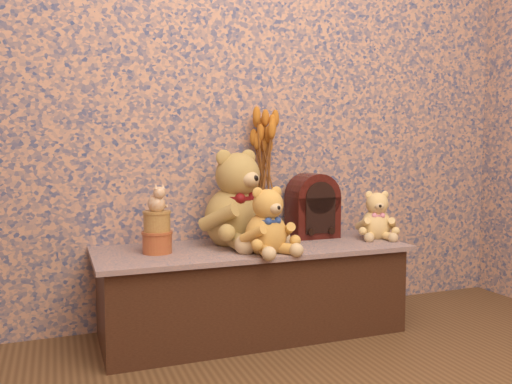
{
  "coord_description": "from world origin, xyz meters",
  "views": [
    {
      "loc": [
        -0.79,
        -0.87,
        0.82
      ],
      "look_at": [
        0.0,
        1.2,
        0.63
      ],
      "focal_mm": 37.15,
      "sensor_mm": 36.0,
      "label": 1
    }
  ],
  "objects_px": {
    "teddy_small": "(376,213)",
    "ceramic_vase": "(264,219)",
    "cathedral_radio": "(312,205)",
    "teddy_medium": "(266,217)",
    "teddy_large": "(235,194)",
    "cat_figurine": "(157,197)",
    "biscuit_tin_lower": "(157,243)"
  },
  "relations": [
    {
      "from": "teddy_small",
      "to": "ceramic_vase",
      "type": "distance_m",
      "value": 0.53
    },
    {
      "from": "cathedral_radio",
      "to": "teddy_medium",
      "type": "bearing_deg",
      "value": -141.89
    },
    {
      "from": "teddy_medium",
      "to": "teddy_small",
      "type": "bearing_deg",
      "value": 0.54
    },
    {
      "from": "teddy_large",
      "to": "cat_figurine",
      "type": "bearing_deg",
      "value": 169.5
    },
    {
      "from": "teddy_large",
      "to": "biscuit_tin_lower",
      "type": "relative_size",
      "value": 3.79
    },
    {
      "from": "biscuit_tin_lower",
      "to": "teddy_small",
      "type": "bearing_deg",
      "value": -0.76
    },
    {
      "from": "teddy_medium",
      "to": "teddy_small",
      "type": "relative_size",
      "value": 1.2
    },
    {
      "from": "cathedral_radio",
      "to": "biscuit_tin_lower",
      "type": "relative_size",
      "value": 2.58
    },
    {
      "from": "teddy_small",
      "to": "cat_figurine",
      "type": "height_order",
      "value": "cat_figurine"
    },
    {
      "from": "teddy_medium",
      "to": "ceramic_vase",
      "type": "height_order",
      "value": "teddy_medium"
    },
    {
      "from": "ceramic_vase",
      "to": "teddy_small",
      "type": "bearing_deg",
      "value": -21.29
    },
    {
      "from": "ceramic_vase",
      "to": "cat_figurine",
      "type": "distance_m",
      "value": 0.58
    },
    {
      "from": "teddy_medium",
      "to": "cat_figurine",
      "type": "height_order",
      "value": "teddy_medium"
    },
    {
      "from": "teddy_medium",
      "to": "teddy_large",
      "type": "bearing_deg",
      "value": 92.91
    },
    {
      "from": "teddy_large",
      "to": "ceramic_vase",
      "type": "distance_m",
      "value": 0.25
    },
    {
      "from": "cathedral_radio",
      "to": "biscuit_tin_lower",
      "type": "distance_m",
      "value": 0.78
    },
    {
      "from": "cathedral_radio",
      "to": "ceramic_vase",
      "type": "xyz_separation_m",
      "value": [
        -0.23,
        0.05,
        -0.06
      ]
    },
    {
      "from": "teddy_large",
      "to": "biscuit_tin_lower",
      "type": "height_order",
      "value": "teddy_large"
    },
    {
      "from": "teddy_large",
      "to": "cathedral_radio",
      "type": "xyz_separation_m",
      "value": [
        0.41,
        0.05,
        -0.07
      ]
    },
    {
      "from": "ceramic_vase",
      "to": "biscuit_tin_lower",
      "type": "height_order",
      "value": "ceramic_vase"
    },
    {
      "from": "teddy_large",
      "to": "cat_figurine",
      "type": "relative_size",
      "value": 3.89
    },
    {
      "from": "biscuit_tin_lower",
      "to": "cat_figurine",
      "type": "xyz_separation_m",
      "value": [
        0.0,
        0.0,
        0.18
      ]
    },
    {
      "from": "ceramic_vase",
      "to": "biscuit_tin_lower",
      "type": "relative_size",
      "value": 1.55
    },
    {
      "from": "teddy_medium",
      "to": "biscuit_tin_lower",
      "type": "relative_size",
      "value": 2.45
    },
    {
      "from": "teddy_small",
      "to": "ceramic_vase",
      "type": "xyz_separation_m",
      "value": [
        -0.49,
        0.19,
        -0.03
      ]
    },
    {
      "from": "teddy_small",
      "to": "cathedral_radio",
      "type": "xyz_separation_m",
      "value": [
        -0.27,
        0.14,
        0.03
      ]
    },
    {
      "from": "teddy_medium",
      "to": "cat_figurine",
      "type": "bearing_deg",
      "value": 148.28
    },
    {
      "from": "teddy_small",
      "to": "biscuit_tin_lower",
      "type": "relative_size",
      "value": 2.03
    },
    {
      "from": "teddy_large",
      "to": "cat_figurine",
      "type": "height_order",
      "value": "teddy_large"
    },
    {
      "from": "teddy_medium",
      "to": "ceramic_vase",
      "type": "distance_m",
      "value": 0.35
    },
    {
      "from": "teddy_large",
      "to": "teddy_medium",
      "type": "distance_m",
      "value": 0.24
    },
    {
      "from": "teddy_large",
      "to": "cat_figurine",
      "type": "distance_m",
      "value": 0.36
    }
  ]
}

